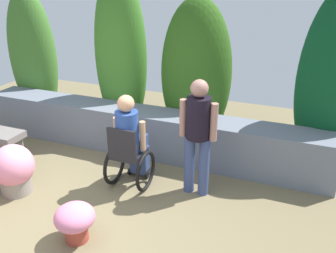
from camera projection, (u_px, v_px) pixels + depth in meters
ground_plane at (67, 229)px, 4.07m from camera, size 10.18×10.18×0.00m
stone_retaining_wall at (144, 131)px, 5.71m from camera, size 5.81×0.57×0.72m
hedge_backdrop at (167, 67)px, 5.78m from camera, size 6.31×0.85×2.84m
person_in_wheelchair at (130, 144)px, 4.69m from camera, size 0.53×0.66×1.33m
person_standing_companion at (198, 131)px, 4.41m from camera, size 0.49×0.30×1.57m
flower_pot_purple_near at (14, 169)px, 4.64m from camera, size 0.54×0.54×0.69m
flower_pot_terracotta_by_wall at (75, 220)px, 3.81m from camera, size 0.44×0.44×0.45m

